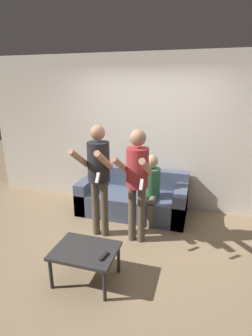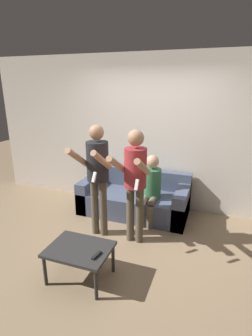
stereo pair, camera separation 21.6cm
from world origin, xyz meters
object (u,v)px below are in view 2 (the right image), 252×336
at_px(person_standing_right, 135,176).
at_px(couch, 134,199).
at_px(coffee_table, 79,251).
at_px(person_seated, 151,187).
at_px(remote_on_table, 97,255).
at_px(person_standing_left, 97,170).

bearing_deg(person_standing_right, couch, 107.90).
height_order(person_standing_right, coffee_table, person_standing_right).
relative_size(person_seated, coffee_table, 1.56).
xyz_separation_m(person_standing_right, remote_on_table, (-0.10, -1.01, -0.59)).
bearing_deg(coffee_table, remote_on_table, -15.69).
bearing_deg(person_standing_left, person_seated, 48.08).
bearing_deg(person_seated, person_standing_right, -94.55).
xyz_separation_m(couch, person_standing_right, (0.28, -0.87, 0.76)).
bearing_deg(couch, person_standing_right, -72.10).
height_order(couch, coffee_table, couch).
xyz_separation_m(couch, person_seated, (0.33, -0.18, 0.35)).
bearing_deg(person_standing_left, coffee_table, -77.68).
bearing_deg(person_standing_right, remote_on_table, -95.71).
bearing_deg(person_standing_right, coffee_table, -110.65).
bearing_deg(coffee_table, person_standing_right, 69.35).
bearing_deg(person_standing_right, person_standing_left, 179.83).
height_order(person_seated, remote_on_table, person_seated).
relative_size(couch, person_standing_left, 1.11).
bearing_deg(couch, person_seated, -28.45).
xyz_separation_m(person_standing_left, remote_on_table, (0.46, -1.01, -0.61)).
relative_size(person_standing_right, remote_on_table, 10.59).
distance_m(person_standing_right, remote_on_table, 1.17).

